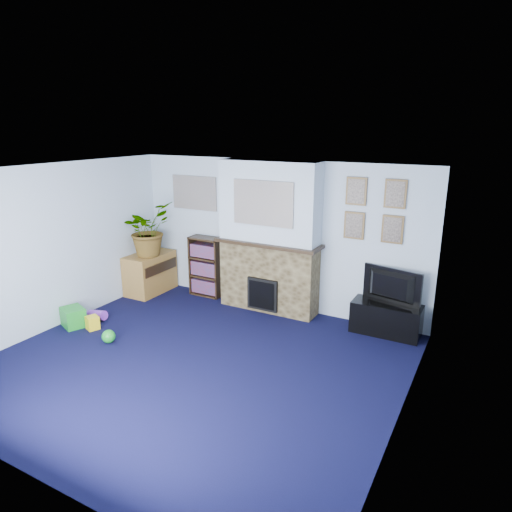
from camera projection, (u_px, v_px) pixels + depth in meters
The scene contains 26 objects.
floor at pixel (195, 363), 5.78m from camera, with size 5.00×4.50×0.01m, color black.
ceiling at pixel (187, 172), 5.12m from camera, with size 5.00×4.50×0.01m, color white.
wall_back at pixel (275, 235), 7.35m from camera, with size 5.00×0.04×2.40m, color silver.
wall_front at pixel (19, 353), 3.55m from camera, with size 5.00×0.04×2.40m, color silver.
wall_left at pixel (51, 248), 6.60m from camera, with size 0.04×4.50×2.40m, color silver.
wall_right at pixel (407, 313), 4.30m from camera, with size 0.04×4.50×2.40m, color silver.
chimney_breast at pixel (269, 239), 7.18m from camera, with size 1.72×0.50×2.40m.
collage_main at pixel (263, 203), 6.84m from camera, with size 1.00×0.03×0.68m, color gray.
collage_left at pixel (194, 193), 7.89m from camera, with size 0.90×0.03×0.58m, color gray.
portrait_tl at pixel (356, 191), 6.51m from camera, with size 0.30×0.03×0.40m, color brown.
portrait_tr at pixel (395, 194), 6.26m from camera, with size 0.30×0.03×0.40m, color brown.
portrait_bl at pixel (354, 225), 6.65m from camera, with size 0.30×0.03×0.40m, color brown.
portrait_br at pixel (392, 229), 6.40m from camera, with size 0.30×0.03×0.40m, color brown.
tv_stand at pixel (386, 319), 6.56m from camera, with size 0.97×0.41×0.46m, color black.
television at pixel (389, 287), 6.44m from camera, with size 0.87×0.11×0.50m, color black.
bookshelf at pixel (207, 268), 8.00m from camera, with size 0.58×0.28×1.05m.
sideboard at pixel (150, 273), 8.19m from camera, with size 0.51×0.91×0.71m, color olive.
potted_plant at pixel (147, 229), 7.90m from camera, with size 0.83×0.72×0.92m, color #26661E.
mantel_clock at pixel (262, 236), 7.18m from camera, with size 0.11×0.06×0.15m, color gold.
mantel_candle at pixel (283, 239), 7.00m from camera, with size 0.05×0.05×0.16m, color #B2BFC6.
mantel_teddy at pixel (234, 233), 7.42m from camera, with size 0.14×0.14×0.14m, color slate.
mantel_can at pixel (308, 243), 6.82m from camera, with size 0.07×0.07×0.13m, color yellow.
green_crate at pixel (73, 317), 6.83m from camera, with size 0.36×0.28×0.28m, color #198C26.
toy_ball at pixel (109, 337), 6.31m from camera, with size 0.19×0.19×0.19m, color #198C26.
toy_block at pixel (92, 322), 6.73m from camera, with size 0.16×0.16×0.20m, color yellow.
toy_tube at pixel (97, 315), 7.08m from camera, with size 0.15×0.15×0.32m, color purple.
Camera 1 is at (3.15, -4.18, 2.91)m, focal length 32.00 mm.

